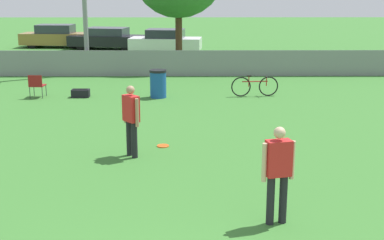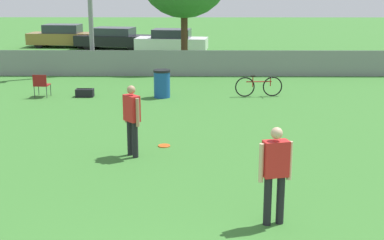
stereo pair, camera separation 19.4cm
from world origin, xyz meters
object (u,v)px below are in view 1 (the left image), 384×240
player_defender_red (278,169)px  parked_car_tan (56,36)px  gear_bag_sideline (81,93)px  parked_car_white (166,41)px  frisbee_disc (163,146)px  folding_chair_sideline (37,84)px  trash_bin (158,84)px  bicycle_sideline (255,86)px  player_thrower_red (131,116)px  parked_car_dark (107,38)px

player_defender_red → parked_car_tan: bearing=96.1°
gear_bag_sideline → parked_car_white: bearing=78.8°
player_defender_red → frisbee_disc: (-2.05, 4.31, -0.93)m
folding_chair_sideline → trash_bin: (4.18, 0.02, 0.02)m
bicycle_sideline → parked_car_tan: size_ratio=0.39×
parked_car_tan → gear_bag_sideline: bearing=-70.0°
player_thrower_red → frisbee_disc: (0.66, 0.77, -0.93)m
frisbee_disc → parked_car_dark: 20.56m
player_thrower_red → trash_bin: (0.25, 6.56, -0.46)m
player_defender_red → bicycle_sideline: player_defender_red is taller
frisbee_disc → folding_chair_sideline: folding_chair_sideline is taller
bicycle_sideline → trash_bin: bearing=177.5°
parked_car_dark → parked_car_white: parked_car_white is taller
parked_car_dark → player_thrower_red: bearing=-69.6°
player_thrower_red → parked_car_white: bearing=141.4°
trash_bin → player_defender_red: bearing=-76.3°
player_thrower_red → folding_chair_sideline: bearing=172.4°
folding_chair_sideline → trash_bin: bearing=-176.7°
player_thrower_red → player_defender_red: size_ratio=1.00×
trash_bin → gear_bag_sideline: (-2.70, 0.07, -0.35)m
player_defender_red → bicycle_sideline: size_ratio=0.98×
player_thrower_red → folding_chair_sideline: 7.65m
parked_car_tan → parked_car_dark: 3.50m
player_thrower_red → player_defender_red: 4.46m
bicycle_sideline → trash_bin: trash_bin is taller
bicycle_sideline → parked_car_tan: parked_car_tan is taller
player_thrower_red → bicycle_sideline: 7.66m
player_defender_red → parked_car_dark: 25.22m
trash_bin → parked_car_white: (-0.24, 12.50, 0.17)m
trash_bin → parked_car_white: 12.50m
frisbee_disc → bicycle_sideline: (2.95, 5.96, 0.35)m
gear_bag_sideline → player_thrower_red: bearing=-69.7°
parked_car_tan → player_defender_red: bearing=-65.5°
trash_bin → gear_bag_sideline: size_ratio=1.58×
bicycle_sideline → parked_car_tan: 18.47m
trash_bin → parked_car_tan: bearing=115.1°
trash_bin → parked_car_tan: parked_car_tan is taller
player_thrower_red → parked_car_dark: 21.19m
parked_car_dark → frisbee_disc: bearing=-67.4°
player_defender_red → bicycle_sideline: (0.90, 10.27, -0.58)m
bicycle_sideline → gear_bag_sideline: 6.08m
player_defender_red → gear_bag_sideline: bearing=102.4°
player_thrower_red → trash_bin: player_thrower_red is taller
player_thrower_red → parked_car_dark: size_ratio=0.34×
folding_chair_sideline → parked_car_dark: parked_car_dark is taller
player_defender_red → gear_bag_sideline: size_ratio=2.69×
trash_bin → folding_chair_sideline: bearing=-179.8°
gear_bag_sideline → parked_car_tan: (-4.47, 15.27, 0.54)m
player_defender_red → trash_bin: bearing=89.1°
frisbee_disc → parked_car_tan: bearing=109.8°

